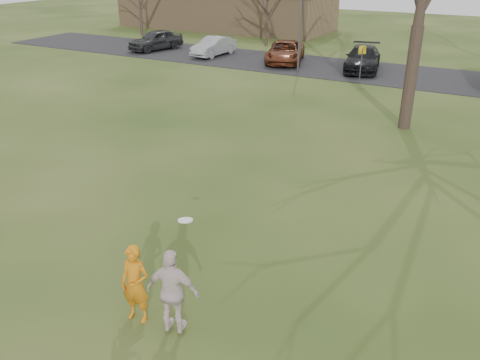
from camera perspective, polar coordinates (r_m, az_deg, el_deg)
name	(u,v)px	position (r m, az deg, el deg)	size (l,w,h in m)	color
ground	(148,316)	(11.00, -10.33, -14.85)	(120.00, 120.00, 0.00)	#1E380F
parking_strip	(406,76)	(32.67, 18.20, 11.11)	(62.00, 6.50, 0.04)	black
player_defender	(135,284)	(10.48, -11.72, -11.41)	(0.62, 0.41, 1.70)	#C66F10
car_0	(156,40)	(39.89, -9.50, 15.31)	(1.74, 4.32, 1.47)	#27282A
car_1	(214,46)	(37.20, -2.98, 14.82)	(1.39, 3.98, 1.31)	gray
car_2	(285,52)	(34.95, 5.12, 14.19)	(2.28, 4.95, 1.37)	#5F2A16
car_3	(363,58)	(33.34, 13.68, 13.18)	(2.01, 4.95, 1.44)	black
catching_play	(173,292)	(9.93, -7.57, -12.37)	(1.13, 0.67, 2.48)	beige
building	(226,7)	(51.55, -1.60, 18.92)	(20.60, 8.50, 5.14)	#8C6D4C
lamp_post	(301,6)	(31.33, 6.88, 18.93)	(0.34, 0.34, 6.27)	#47474C
sign_yellow	(362,57)	(29.95, 13.55, 13.32)	(0.35, 0.35, 2.08)	#47474C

